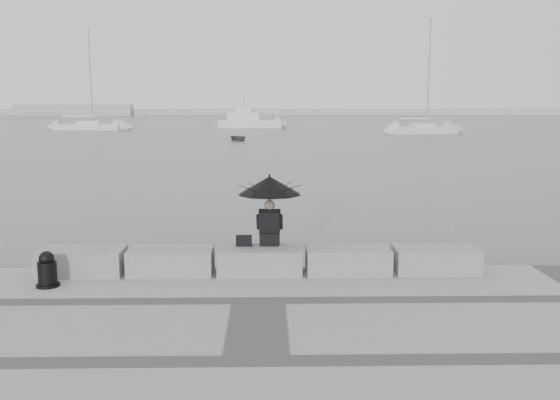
{
  "coord_description": "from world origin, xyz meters",
  "views": [
    {
      "loc": [
        0.16,
        -12.09,
        3.79
      ],
      "look_at": [
        0.46,
        3.0,
        1.38
      ],
      "focal_mm": 40.0,
      "sensor_mm": 36.0,
      "label": 1
    }
  ],
  "objects_px": {
    "sailboat_right": "(423,129)",
    "motor_cruiser": "(251,121)",
    "dinghy": "(238,138)",
    "sailboat_left": "(89,126)",
    "mooring_bollard": "(47,272)",
    "seated_person": "(270,193)"
  },
  "relations": [
    {
      "from": "mooring_bollard",
      "to": "sailboat_right",
      "type": "bearing_deg",
      "value": 70.27
    },
    {
      "from": "sailboat_left",
      "to": "motor_cruiser",
      "type": "height_order",
      "value": "sailboat_left"
    },
    {
      "from": "sailboat_left",
      "to": "sailboat_right",
      "type": "xyz_separation_m",
      "value": [
        41.14,
        -10.03,
        0.01
      ]
    },
    {
      "from": "sailboat_right",
      "to": "motor_cruiser",
      "type": "height_order",
      "value": "sailboat_right"
    },
    {
      "from": "sailboat_right",
      "to": "dinghy",
      "type": "height_order",
      "value": "sailboat_right"
    },
    {
      "from": "motor_cruiser",
      "to": "sailboat_left",
      "type": "bearing_deg",
      "value": -157.19
    },
    {
      "from": "dinghy",
      "to": "motor_cruiser",
      "type": "bearing_deg",
      "value": 68.38
    },
    {
      "from": "sailboat_right",
      "to": "dinghy",
      "type": "bearing_deg",
      "value": -162.25
    },
    {
      "from": "dinghy",
      "to": "sailboat_left",
      "type": "bearing_deg",
      "value": 113.16
    },
    {
      "from": "seated_person",
      "to": "sailboat_left",
      "type": "distance_m",
      "value": 73.67
    },
    {
      "from": "sailboat_left",
      "to": "mooring_bollard",
      "type": "bearing_deg",
      "value": -71.61
    },
    {
      "from": "seated_person",
      "to": "sailboat_left",
      "type": "bearing_deg",
      "value": 113.04
    },
    {
      "from": "mooring_bollard",
      "to": "dinghy",
      "type": "height_order",
      "value": "mooring_bollard"
    },
    {
      "from": "sailboat_left",
      "to": "dinghy",
      "type": "bearing_deg",
      "value": -42.98
    },
    {
      "from": "sailboat_right",
      "to": "seated_person",
      "type": "bearing_deg",
      "value": -117.22
    },
    {
      "from": "mooring_bollard",
      "to": "sailboat_left",
      "type": "relative_size",
      "value": 0.05
    },
    {
      "from": "seated_person",
      "to": "dinghy",
      "type": "xyz_separation_m",
      "value": [
        -2.87,
        48.67,
        -1.77
      ]
    },
    {
      "from": "mooring_bollard",
      "to": "motor_cruiser",
      "type": "xyz_separation_m",
      "value": [
        1.57,
        77.52,
        0.12
      ]
    },
    {
      "from": "sailboat_right",
      "to": "motor_cruiser",
      "type": "relative_size",
      "value": 1.41
    },
    {
      "from": "sailboat_right",
      "to": "dinghy",
      "type": "relative_size",
      "value": 4.3
    },
    {
      "from": "motor_cruiser",
      "to": "dinghy",
      "type": "bearing_deg",
      "value": -85.51
    },
    {
      "from": "mooring_bollard",
      "to": "sailboat_right",
      "type": "xyz_separation_m",
      "value": [
        21.87,
        60.98,
        -0.25
      ]
    }
  ]
}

